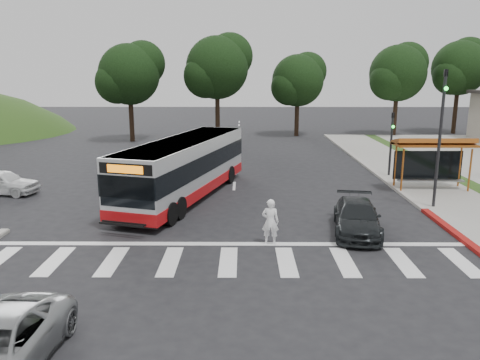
{
  "coord_description": "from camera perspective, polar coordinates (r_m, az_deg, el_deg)",
  "views": [
    {
      "loc": [
        0.5,
        -20.03,
        6.34
      ],
      "look_at": [
        0.37,
        0.59,
        1.6
      ],
      "focal_mm": 35.0,
      "sensor_mm": 36.0,
      "label": 1
    }
  ],
  "objects": [
    {
      "name": "sidewalk_east",
      "position": [
        30.58,
        20.44,
        0.27
      ],
      "size": [
        4.0,
        40.0,
        0.12
      ],
      "primitive_type": "cube",
      "color": "gray",
      "rests_on": "ground"
    },
    {
      "name": "tree_ne_b",
      "position": [
        54.95,
        25.25,
        12.35
      ],
      "size": [
        6.16,
        5.74,
        10.02
      ],
      "color": "black",
      "rests_on": "ground"
    },
    {
      "name": "ground",
      "position": [
        21.01,
        -1.02,
        -4.62
      ],
      "size": [
        140.0,
        140.0,
        0.0
      ],
      "primitive_type": "plane",
      "color": "black",
      "rests_on": "ground"
    },
    {
      "name": "traffic_signal_ne_tall",
      "position": [
        23.5,
        23.28,
        5.88
      ],
      "size": [
        0.18,
        0.37,
        6.5
      ],
      "color": "black",
      "rests_on": "ground"
    },
    {
      "name": "curb_east",
      "position": [
        29.95,
        16.85,
        0.31
      ],
      "size": [
        0.3,
        40.0,
        0.15
      ],
      "primitive_type": "cube",
      "color": "#9E9991",
      "rests_on": "ground"
    },
    {
      "name": "pedestrian",
      "position": [
        17.66,
        3.72,
        -5.09
      ],
      "size": [
        0.69,
        0.49,
        1.76
      ],
      "primitive_type": "imported",
      "rotation": [
        0.0,
        0.0,
        3.03
      ],
      "color": "white",
      "rests_on": "ground"
    },
    {
      "name": "tree_north_c",
      "position": [
        45.31,
        -13.25,
        12.55
      ],
      "size": [
        6.16,
        5.74,
        9.3
      ],
      "color": "black",
      "rests_on": "ground"
    },
    {
      "name": "traffic_signal_ne_short",
      "position": [
        30.18,
        17.98,
        4.96
      ],
      "size": [
        0.18,
        0.37,
        4.0
      ],
      "color": "black",
      "rests_on": "ground"
    },
    {
      "name": "tree_north_b",
      "position": [
        48.42,
        7.14,
        12.04
      ],
      "size": [
        5.72,
        5.33,
        8.43
      ],
      "color": "black",
      "rests_on": "ground"
    },
    {
      "name": "transit_bus",
      "position": [
        24.21,
        -6.69,
        1.35
      ],
      "size": [
        5.72,
        11.95,
        3.02
      ],
      "primitive_type": null,
      "rotation": [
        0.0,
        0.0,
        -0.28
      ],
      "color": "#BBBEC1",
      "rests_on": "ground"
    },
    {
      "name": "crosswalk_ladder",
      "position": [
        16.32,
        -1.44,
        -9.9
      ],
      "size": [
        18.0,
        2.6,
        0.01
      ],
      "primitive_type": "cube",
      "color": "silver",
      "rests_on": "ground"
    },
    {
      "name": "west_car_white",
      "position": [
        27.95,
        -27.0,
        -0.23
      ],
      "size": [
        4.03,
        2.13,
        1.31
      ],
      "primitive_type": "imported",
      "rotation": [
        0.0,
        0.0,
        1.41
      ],
      "color": "silver",
      "rests_on": "ground"
    },
    {
      "name": "bus_shelter",
      "position": [
        27.45,
        22.45,
        3.61
      ],
      "size": [
        4.2,
        1.6,
        2.86
      ],
      "color": "#A4541B",
      "rests_on": "sidewalk_east"
    },
    {
      "name": "tree_ne_a",
      "position": [
        50.55,
        18.77,
        12.33
      ],
      "size": [
        6.16,
        5.74,
        9.3
      ],
      "color": "black",
      "rests_on": "parking_lot"
    },
    {
      "name": "tree_north_a",
      "position": [
        46.17,
        -2.71,
        13.65
      ],
      "size": [
        6.6,
        6.15,
        10.17
      ],
      "color": "black",
      "rests_on": "ground"
    },
    {
      "name": "curb_east_red",
      "position": [
        20.89,
        24.49,
        -5.71
      ],
      "size": [
        0.32,
        6.0,
        0.15
      ],
      "primitive_type": "cube",
      "color": "maroon",
      "rests_on": "ground"
    },
    {
      "name": "dark_sedan",
      "position": [
        19.53,
        14.05,
        -4.44
      ],
      "size": [
        2.47,
        4.6,
        1.27
      ],
      "primitive_type": "imported",
      "rotation": [
        0.0,
        0.0,
        -0.16
      ],
      "color": "black",
      "rests_on": "ground"
    }
  ]
}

